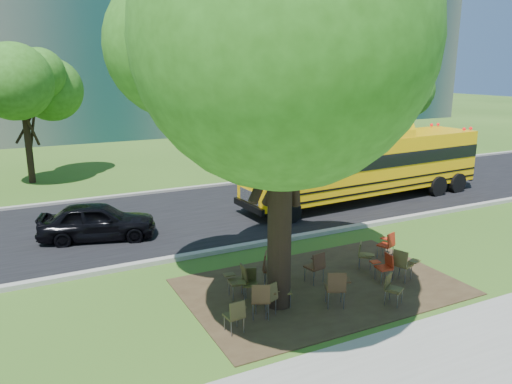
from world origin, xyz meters
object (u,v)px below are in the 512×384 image
chair_0 (236,313)px  chair_3 (282,287)px  chair_7 (403,262)px  chair_11 (316,264)px  main_tree (282,59)px  chair_4 (337,285)px  chair_13 (388,243)px  chair_9 (249,280)px  chair_8 (239,278)px  chair_12 (364,253)px  black_car (98,221)px  school_bus (374,163)px  chair_10 (270,266)px  chair_5 (392,286)px  chair_1 (262,297)px  chair_6 (385,265)px  chair_2 (268,295)px

chair_0 → chair_3: bearing=19.7°
chair_7 → chair_11: chair_7 is taller
main_tree → chair_4: size_ratio=9.86×
chair_0 → chair_13: bearing=13.4°
chair_9 → chair_4: bearing=159.4°
chair_8 → chair_11: (2.17, -0.16, 0.02)m
chair_12 → black_car: (-6.27, 5.95, 0.15)m
school_bus → chair_8: bearing=-150.1°
chair_0 → chair_4: (2.62, -0.00, 0.10)m
chair_4 → chair_10: bearing=142.2°
main_tree → chair_5: bearing=-25.6°
main_tree → chair_4: 5.34m
main_tree → chair_5: size_ratio=11.91×
chair_0 → chair_1: size_ratio=0.89×
chair_0 → chair_10: 2.48m
chair_6 → chair_7: (0.44, -0.21, 0.07)m
chair_6 → chair_9: size_ratio=1.02×
chair_5 → chair_1: bearing=-42.7°
chair_3 → chair_11: size_ratio=0.88×
chair_0 → school_bus: bearing=32.9°
chair_3 → chair_4: size_ratio=0.82×
chair_11 → chair_12: chair_11 is taller
chair_2 → chair_8: size_ratio=0.98×
main_tree → chair_2: 5.26m
chair_10 → chair_11: size_ratio=1.06×
chair_1 → black_car: size_ratio=0.24×
chair_1 → chair_5: 3.20m
chair_1 → chair_6: (3.86, 0.34, -0.07)m
main_tree → chair_7: (3.65, -0.25, -5.20)m
chair_4 → black_car: bearing=145.2°
black_car → chair_7: bearing=-120.6°
chair_7 → chair_8: size_ratio=1.05×
chair_5 → chair_7: (1.20, 0.93, 0.07)m
chair_2 → chair_8: bearing=80.5°
chair_12 → chair_13: 1.15m
chair_3 → chair_10: bearing=-80.4°
main_tree → school_bus: (8.51, 6.90, -4.16)m
chair_7 → chair_13: size_ratio=1.06×
chair_8 → chair_9: bearing=-117.3°
chair_6 → chair_10: 3.08m
chair_7 → chair_3: bearing=-113.5°
chair_0 → chair_1: 0.85m
chair_7 → black_car: size_ratio=0.24×
chair_4 → chair_11: chair_4 is taller
chair_3 → school_bus: bearing=-118.6°
chair_3 → chair_12: size_ratio=0.99×
school_bus → chair_11: (-7.00, -6.21, -1.04)m
chair_0 → black_car: (-1.59, 7.54, 0.15)m
chair_1 → chair_3: (0.74, 0.36, -0.07)m
chair_7 → black_car: bearing=-156.5°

